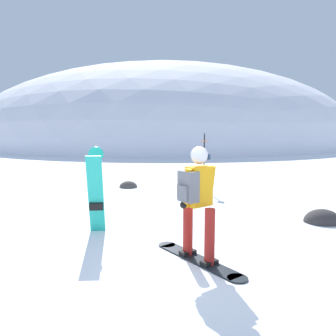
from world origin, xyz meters
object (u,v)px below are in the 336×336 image
Objects in this scene: piste_marker_near at (204,157)px; rock_mid at (128,187)px; spare_snowboard at (96,190)px; snowboarder_main at (197,201)px; rock_dark at (322,222)px.

rock_mid is (-2.33, 0.49, -1.00)m from piste_marker_near.
spare_snowboard is 2.83× the size of rock_mid.
snowboarder_main is at bearing -78.27° from rock_mid.
piste_marker_near is 4.21m from rock_dark.
snowboarder_main is at bearing -101.30° from piste_marker_near.
rock_mid is at bearing 168.21° from piste_marker_near.
spare_snowboard is 4.65m from rock_dark.
spare_snowboard is 0.92× the size of piste_marker_near.
snowboarder_main is 3.55m from rock_dark.
piste_marker_near is (1.09, 5.46, 0.08)m from snowboarder_main.
piste_marker_near reaches higher than rock_mid.
piste_marker_near is at bearing -11.79° from rock_mid.
rock_mid is at bearing 135.08° from rock_dark.
piste_marker_near reaches higher than spare_snowboard.
rock_dark is 5.87m from rock_mid.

